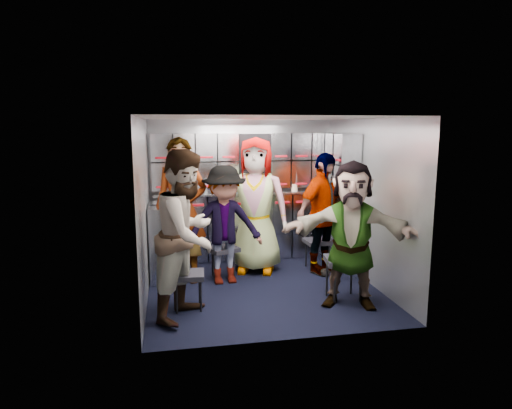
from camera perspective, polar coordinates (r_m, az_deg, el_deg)
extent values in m
plane|color=black|center=(5.89, 0.63, -10.13)|extent=(3.00, 3.00, 0.00)
cube|color=#999FA7|center=(7.08, -1.79, 2.02)|extent=(2.80, 0.04, 2.10)
cube|color=#999FA7|center=(5.51, -13.75, -0.48)|extent=(0.04, 3.00, 2.10)
cube|color=#999FA7|center=(6.05, 13.75, 0.42)|extent=(0.04, 3.00, 2.10)
cube|color=silver|center=(5.54, 0.67, 10.76)|extent=(2.80, 3.00, 0.02)
cube|color=#9EA4AE|center=(6.97, -1.49, -2.73)|extent=(2.68, 0.38, 0.99)
cube|color=#9EA4AE|center=(6.17, -11.35, -4.58)|extent=(0.38, 0.76, 0.99)
cube|color=silver|center=(6.88, -1.51, 1.50)|extent=(2.68, 0.42, 0.03)
cube|color=#9EA4AE|center=(6.88, -1.61, 5.49)|extent=(2.68, 0.28, 0.82)
cube|color=#9EA4AE|center=(6.58, 10.18, 5.14)|extent=(0.28, 1.00, 0.82)
cube|color=#9EA4AE|center=(6.64, 10.23, -3.47)|extent=(0.28, 1.20, 1.00)
cube|color=#B40D1A|center=(6.70, -1.22, 0.12)|extent=(2.60, 0.02, 0.03)
cube|color=black|center=(5.12, -8.51, -8.72)|extent=(0.38, 0.36, 0.06)
cylinder|color=black|center=(5.08, -9.89, -11.35)|extent=(0.02, 0.02, 0.37)
cylinder|color=black|center=(5.09, -6.91, -11.23)|extent=(0.02, 0.02, 0.37)
cylinder|color=black|center=(5.29, -9.94, -10.49)|extent=(0.02, 0.02, 0.37)
cylinder|color=black|center=(5.30, -7.08, -10.38)|extent=(0.02, 0.02, 0.37)
cube|color=black|center=(6.09, -4.14, -5.57)|extent=(0.45, 0.44, 0.06)
cylinder|color=black|center=(6.03, -5.24, -7.81)|extent=(0.02, 0.02, 0.38)
cylinder|color=black|center=(6.06, -2.74, -7.69)|extent=(0.02, 0.02, 0.38)
cylinder|color=black|center=(6.24, -5.46, -7.19)|extent=(0.02, 0.02, 0.38)
cylinder|color=black|center=(6.27, -3.04, -7.07)|extent=(0.02, 0.02, 0.38)
cube|color=black|center=(6.53, -0.34, -3.91)|extent=(0.45, 0.43, 0.07)
cylinder|color=black|center=(6.44, -1.47, -6.33)|extent=(0.03, 0.03, 0.44)
cylinder|color=black|center=(6.49, 1.22, -6.19)|extent=(0.03, 0.03, 0.44)
cylinder|color=black|center=(6.69, -1.84, -5.71)|extent=(0.03, 0.03, 0.44)
cylinder|color=black|center=(6.74, 0.74, -5.58)|extent=(0.03, 0.03, 0.44)
cube|color=black|center=(6.53, 7.71, -4.59)|extent=(0.38, 0.36, 0.06)
cylinder|color=black|center=(6.44, 6.88, -6.67)|extent=(0.02, 0.02, 0.37)
cylinder|color=black|center=(6.53, 9.08, -6.51)|extent=(0.02, 0.02, 0.37)
cylinder|color=black|center=(6.65, 6.29, -6.14)|extent=(0.02, 0.02, 0.37)
cylinder|color=black|center=(6.73, 8.43, -6.00)|extent=(0.02, 0.02, 0.37)
cube|color=black|center=(5.42, 10.95, -6.92)|extent=(0.48, 0.46, 0.07)
cylinder|color=black|center=(5.33, 9.83, -9.94)|extent=(0.03, 0.03, 0.44)
cylinder|color=black|center=(5.44, 12.92, -9.63)|extent=(0.03, 0.03, 0.44)
cylinder|color=black|center=(5.56, 8.86, -9.06)|extent=(0.03, 0.03, 0.44)
cylinder|color=black|center=(5.67, 11.83, -8.78)|extent=(0.03, 0.03, 0.44)
imported|color=black|center=(5.93, -9.35, -0.74)|extent=(0.78, 0.61, 1.87)
imported|color=black|center=(4.81, -8.57, -3.75)|extent=(1.02, 1.09, 1.78)
imported|color=black|center=(5.83, -3.97, -2.57)|extent=(1.02, 0.64, 1.52)
imported|color=black|center=(6.26, -0.04, -0.11)|extent=(1.04, 0.83, 1.86)
imported|color=black|center=(6.27, 8.33, -1.13)|extent=(1.04, 0.87, 1.66)
imported|color=black|center=(5.17, 11.81, -3.69)|extent=(1.59, 1.01, 1.64)
cylinder|color=white|center=(6.74, -6.34, 2.38)|extent=(0.07, 0.07, 0.23)
cylinder|color=white|center=(6.73, -7.33, 2.55)|extent=(0.07, 0.07, 0.28)
cylinder|color=white|center=(6.98, 5.00, 2.83)|extent=(0.06, 0.06, 0.27)
cylinder|color=beige|center=(6.77, -3.61, 1.87)|extent=(0.08, 0.08, 0.09)
cylinder|color=beige|center=(6.97, 4.82, 2.14)|extent=(0.09, 0.09, 0.10)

